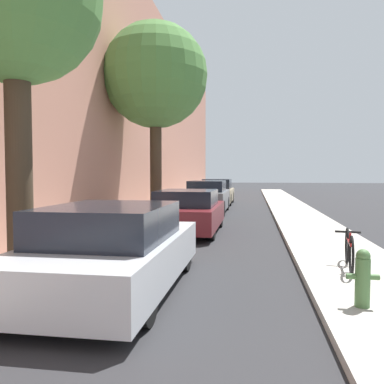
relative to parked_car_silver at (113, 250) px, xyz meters
The scene contains 12 objects.
ground_plane 9.38m from the parked_car_silver, 83.94° to the left, with size 120.00×120.00×0.00m, color #28282B.
sidewalk_left 9.52m from the parked_car_silver, 101.61° to the left, with size 2.00×52.00×0.12m.
sidewalk_right 10.10m from the parked_car_silver, 67.33° to the left, with size 2.00×52.00×0.12m.
building_facade_left 10.86m from the parked_car_silver, 109.32° to the left, with size 0.70×52.00×10.33m.
parked_car_silver is the anchor object (origin of this frame).
parked_car_maroon 5.87m from the parked_car_silver, 88.50° to the left, with size 1.84×4.11×1.27m.
parked_car_grey 11.82m from the parked_car_silver, 89.74° to the left, with size 1.72×4.47×1.44m.
parked_car_champagne 16.83m from the parked_car_silver, 89.88° to the left, with size 1.73×4.21×1.44m.
street_tree_near 4.27m from the parked_car_silver, 169.89° to the left, with size 2.76×2.76×5.86m.
street_tree_far 9.43m from the parked_car_silver, 99.78° to the left, with size 3.72×3.72×7.00m.
fire_hydrant 3.46m from the parked_car_silver, ahead, with size 0.39×0.18×0.72m.
bicycle 4.00m from the parked_car_silver, 21.43° to the left, with size 0.44×1.58×0.65m.
Camera 1 is at (1.08, 1.16, 1.77)m, focal length 36.39 mm.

